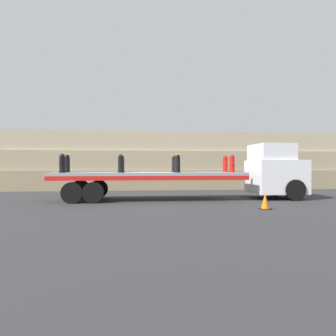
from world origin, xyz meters
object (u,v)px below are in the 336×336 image
object	(u,v)px
fire_hydrant_black_near_2	(177,164)
traffic_cone	(265,201)
fire_hydrant_red_far_3	(225,164)
fire_hydrant_black_far_0	(67,164)
fire_hydrant_black_far_2	(174,164)
truck_cab	(277,171)
fire_hydrant_black_far_1	(122,164)
flatbed_trailer	(135,178)
fire_hydrant_black_near_0	(62,164)
fire_hydrant_red_near_3	(232,164)
fire_hydrant_black_near_1	(121,164)

from	to	relation	value
fire_hydrant_black_near_2	traffic_cone	world-z (taller)	fire_hydrant_black_near_2
fire_hydrant_red_far_3	traffic_cone	bearing A→B (deg)	-86.92
fire_hydrant_black_far_0	fire_hydrant_black_far_2	bearing A→B (deg)	0.00
truck_cab	fire_hydrant_black_far_1	world-z (taller)	truck_cab
truck_cab	fire_hydrant_black_far_2	world-z (taller)	truck_cab
truck_cab	fire_hydrant_black_near_2	bearing A→B (deg)	-173.70
flatbed_trailer	traffic_cone	distance (m)	6.33
fire_hydrant_black_near_0	fire_hydrant_black_far_1	xyz separation A→B (m)	(2.64, 1.14, 0.00)
fire_hydrant_black_far_0	fire_hydrant_red_far_3	world-z (taller)	same
fire_hydrant_black_far_0	fire_hydrant_red_far_3	size ratio (longest dim) A/B	1.00
fire_hydrant_black_far_2	traffic_cone	size ratio (longest dim) A/B	1.37
fire_hydrant_black_far_0	fire_hydrant_red_near_3	world-z (taller)	same
fire_hydrant_black_near_1	fire_hydrant_red_near_3	xyz separation A→B (m)	(5.29, 0.00, 0.00)
fire_hydrant_black_far_1	fire_hydrant_black_far_2	size ratio (longest dim) A/B	1.00
fire_hydrant_red_near_3	fire_hydrant_black_near_1	bearing A→B (deg)	180.00
truck_cab	fire_hydrant_black_near_1	xyz separation A→B (m)	(-7.80, -0.57, 0.38)
flatbed_trailer	fire_hydrant_black_near_1	xyz separation A→B (m)	(-0.65, -0.57, 0.67)
fire_hydrant_red_near_3	fire_hydrant_black_far_0	bearing A→B (deg)	171.84
truck_cab	flatbed_trailer	distance (m)	7.16
fire_hydrant_black_near_0	fire_hydrant_red_far_3	size ratio (longest dim) A/B	1.00
flatbed_trailer	fire_hydrant_black_near_0	xyz separation A→B (m)	(-3.29, -0.57, 0.67)
truck_cab	fire_hydrant_black_far_1	bearing A→B (deg)	175.83
fire_hydrant_black_near_1	fire_hydrant_black_near_2	distance (m)	2.64
fire_hydrant_black_far_2	fire_hydrant_black_far_0	bearing A→B (deg)	180.00
fire_hydrant_black_far_2	fire_hydrant_red_far_3	xyz separation A→B (m)	(2.64, 0.00, 0.00)
fire_hydrant_black_far_2	fire_hydrant_red_near_3	size ratio (longest dim) A/B	1.00
flatbed_trailer	fire_hydrant_red_far_3	world-z (taller)	fire_hydrant_red_far_3
fire_hydrant_black_near_0	fire_hydrant_black_far_1	world-z (taller)	same
truck_cab	fire_hydrant_red_near_3	bearing A→B (deg)	-167.23
flatbed_trailer	fire_hydrant_red_near_3	bearing A→B (deg)	-6.99
fire_hydrant_black_far_1	fire_hydrant_black_near_0	bearing A→B (deg)	-156.73
truck_cab	fire_hydrant_black_far_2	bearing A→B (deg)	173.70
truck_cab	fire_hydrant_red_near_3	world-z (taller)	truck_cab
flatbed_trailer	fire_hydrant_black_far_2	size ratio (longest dim) A/B	10.73
flatbed_trailer	fire_hydrant_black_near_2	distance (m)	2.18
fire_hydrant_red_far_3	fire_hydrant_black_near_2	bearing A→B (deg)	-156.73
truck_cab	fire_hydrant_black_far_0	size ratio (longest dim) A/B	3.22
truck_cab	fire_hydrant_black_near_1	size ratio (longest dim) A/B	3.22
fire_hydrant_black_far_2	fire_hydrant_black_near_2	bearing A→B (deg)	-90.00
fire_hydrant_black_far_0	fire_hydrant_red_far_3	bearing A→B (deg)	0.00
flatbed_trailer	fire_hydrant_red_near_3	xyz separation A→B (m)	(4.64, -0.57, 0.67)
fire_hydrant_black_near_0	flatbed_trailer	bearing A→B (deg)	9.80
fire_hydrant_black_near_1	traffic_cone	bearing A→B (deg)	-31.43
truck_cab	traffic_cone	world-z (taller)	truck_cab
fire_hydrant_black_near_2	truck_cab	bearing A→B (deg)	6.30
fire_hydrant_black_near_1	fire_hydrant_red_near_3	bearing A→B (deg)	0.00
fire_hydrant_black_near_2	fire_hydrant_red_far_3	xyz separation A→B (m)	(2.64, 1.14, 0.00)
fire_hydrant_black_far_1	truck_cab	bearing A→B (deg)	-4.17
traffic_cone	truck_cab	bearing A→B (deg)	60.15
fire_hydrant_red_near_3	traffic_cone	bearing A→B (deg)	-85.89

